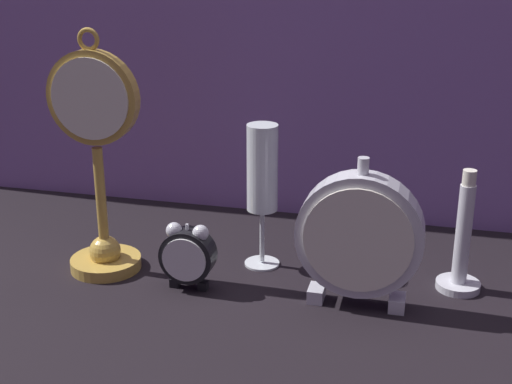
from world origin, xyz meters
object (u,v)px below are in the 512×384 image
(mantel_clock_silver, at_px, (359,236))
(champagne_flute, at_px, (264,178))
(alarm_clock_twin_bell, at_px, (188,253))
(pocket_watch_on_stand, at_px, (98,170))
(brass_candlestick, at_px, (462,249))

(mantel_clock_silver, distance_m, champagne_flute, 0.17)
(champagne_flute, bearing_deg, alarm_clock_twin_bell, -130.03)
(mantel_clock_silver, bearing_deg, pocket_watch_on_stand, 176.75)
(pocket_watch_on_stand, height_order, champagne_flute, pocket_watch_on_stand)
(brass_candlestick, bearing_deg, pocket_watch_on_stand, -173.23)
(pocket_watch_on_stand, bearing_deg, mantel_clock_silver, -3.25)
(alarm_clock_twin_bell, relative_size, mantel_clock_silver, 0.47)
(champagne_flute, height_order, brass_candlestick, champagne_flute)
(alarm_clock_twin_bell, bearing_deg, champagne_flute, 49.97)
(mantel_clock_silver, height_order, champagne_flute, champagne_flute)
(alarm_clock_twin_bell, bearing_deg, mantel_clock_silver, 2.25)
(mantel_clock_silver, xyz_separation_m, brass_candlestick, (0.13, 0.08, -0.04))
(alarm_clock_twin_bell, xyz_separation_m, champagne_flute, (0.08, 0.09, 0.08))
(alarm_clock_twin_bell, distance_m, mantel_clock_silver, 0.22)
(mantel_clock_silver, height_order, brass_candlestick, mantel_clock_silver)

